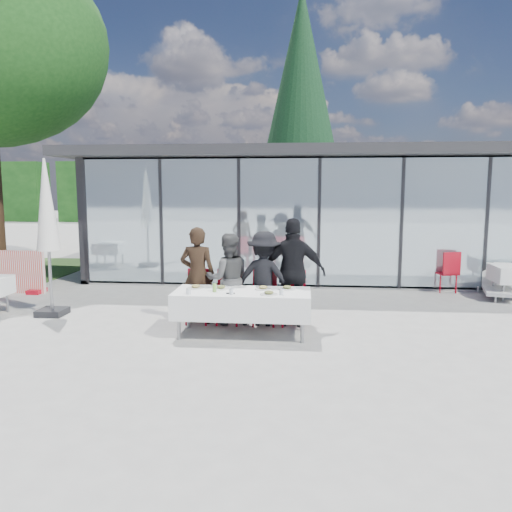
{
  "coord_description": "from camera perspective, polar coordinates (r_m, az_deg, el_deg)",
  "views": [
    {
      "loc": [
        0.64,
        -8.07,
        2.44
      ],
      "look_at": [
        -0.23,
        1.2,
        1.17
      ],
      "focal_mm": 35.0,
      "sensor_mm": 36.0,
      "label": 1
    }
  ],
  "objects": [
    {
      "name": "treeline",
      "position": [
        36.17,
        1.21,
        7.34
      ],
      "size": [
        62.5,
        2.0,
        4.4
      ],
      "color": "#133B12",
      "rests_on": "ground"
    },
    {
      "name": "diner_chair_b",
      "position": [
        9.11,
        -3.14,
        -4.32
      ],
      "size": [
        0.44,
        0.44,
        0.97
      ],
      "color": "#B30B1B",
      "rests_on": "ground"
    },
    {
      "name": "market_umbrella",
      "position": [
        10.25,
        -22.79,
        4.38
      ],
      "size": [
        0.5,
        0.5,
        3.0
      ],
      "color": "black",
      "rests_on": "ground"
    },
    {
      "name": "diner_chair_a",
      "position": [
        9.21,
        -6.57,
        -4.23
      ],
      "size": [
        0.44,
        0.44,
        0.97
      ],
      "color": "#B30B1B",
      "rests_on": "ground"
    },
    {
      "name": "dining_table",
      "position": [
        8.34,
        -1.58,
        -5.44
      ],
      "size": [
        2.26,
        0.96,
        0.75
      ],
      "color": "white",
      "rests_on": "ground"
    },
    {
      "name": "diner_b",
      "position": [
        8.99,
        -3.22,
        -2.63
      ],
      "size": [
        0.96,
        0.96,
        1.65
      ],
      "primitive_type": "imported",
      "rotation": [
        0.0,
        0.0,
        3.37
      ],
      "color": "#545454",
      "rests_on": "ground"
    },
    {
      "name": "lounger",
      "position": [
        12.63,
        25.88,
        -3.0
      ],
      "size": [
        0.91,
        1.44,
        0.72
      ],
      "color": "silver",
      "rests_on": "ground"
    },
    {
      "name": "diner_a",
      "position": [
        9.08,
        -6.69,
        -2.21
      ],
      "size": [
        0.66,
        0.66,
        1.76
      ],
      "primitive_type": "imported",
      "rotation": [
        0.0,
        0.0,
        3.11
      ],
      "color": "#2F2015",
      "rests_on": "ground"
    },
    {
      "name": "diner_chair_c",
      "position": [
        9.04,
        0.97,
        -4.41
      ],
      "size": [
        0.44,
        0.44,
        0.97
      ],
      "color": "#B30B1B",
      "rests_on": "ground"
    },
    {
      "name": "drinking_glasses",
      "position": [
        8.02,
        -2.57,
        -4.07
      ],
      "size": [
        1.56,
        0.15,
        0.1
      ],
      "color": "silver",
      "rests_on": "dining_table"
    },
    {
      "name": "plate_a",
      "position": [
        8.56,
        -6.89,
        -3.54
      ],
      "size": [
        0.29,
        0.29,
        0.07
      ],
      "color": "white",
      "rests_on": "dining_table"
    },
    {
      "name": "pavilion",
      "position": [
        16.29,
        10.24,
        6.57
      ],
      "size": [
        14.8,
        8.8,
        3.44
      ],
      "color": "gray",
      "rests_on": "ground"
    },
    {
      "name": "diner_chair_d",
      "position": [
        9.02,
        4.3,
        -4.46
      ],
      "size": [
        0.44,
        0.44,
        0.97
      ],
      "color": "#B30B1B",
      "rests_on": "ground"
    },
    {
      "name": "conifer_tree",
      "position": [
        21.37,
        5.16,
        17.25
      ],
      "size": [
        4.0,
        4.0,
        10.5
      ],
      "color": "#382316",
      "rests_on": "ground"
    },
    {
      "name": "diner_c",
      "position": [
        8.92,
        0.94,
        -2.58
      ],
      "size": [
        1.27,
        1.27,
        1.69
      ],
      "primitive_type": "imported",
      "rotation": [
        0.0,
        0.0,
        2.96
      ],
      "color": "black",
      "rests_on": "ground"
    },
    {
      "name": "plate_c",
      "position": [
        8.41,
        0.83,
        -3.69
      ],
      "size": [
        0.29,
        0.29,
        0.07
      ],
      "color": "white",
      "rests_on": "dining_table"
    },
    {
      "name": "plate_b",
      "position": [
        8.46,
        -4.02,
        -3.64
      ],
      "size": [
        0.29,
        0.29,
        0.07
      ],
      "color": "white",
      "rests_on": "dining_table"
    },
    {
      "name": "spare_chair_b",
      "position": [
        12.56,
        21.17,
        -1.5
      ],
      "size": [
        0.55,
        0.55,
        0.97
      ],
      "color": "#B30B1B",
      "rests_on": "ground"
    },
    {
      "name": "folded_eyeglasses",
      "position": [
        8.09,
        -2.93,
        -4.28
      ],
      "size": [
        0.14,
        0.03,
        0.01
      ],
      "primitive_type": "cube",
      "color": "black",
      "rests_on": "dining_table"
    },
    {
      "name": "plate_d",
      "position": [
        8.43,
        3.58,
        -3.68
      ],
      "size": [
        0.29,
        0.29,
        0.07
      ],
      "color": "white",
      "rests_on": "dining_table"
    },
    {
      "name": "ground",
      "position": [
        8.45,
        0.8,
        -9.04
      ],
      "size": [
        90.0,
        90.0,
        0.0
      ],
      "primitive_type": "plane",
      "color": "#9E9B95",
      "rests_on": "ground"
    },
    {
      "name": "diner_d",
      "position": [
        8.87,
        4.32,
        -1.88
      ],
      "size": [
        1.23,
        1.23,
        1.92
      ],
      "primitive_type": "imported",
      "rotation": [
        0.0,
        0.0,
        3.04
      ],
      "color": "black",
      "rests_on": "ground"
    },
    {
      "name": "juice_bottle",
      "position": [
        8.24,
        -4.77,
        -3.63
      ],
      "size": [
        0.06,
        0.06,
        0.14
      ],
      "primitive_type": "cylinder",
      "color": "#7FB44B",
      "rests_on": "dining_table"
    },
    {
      "name": "plate_extra",
      "position": [
        8.0,
        1.48,
        -4.29
      ],
      "size": [
        0.29,
        0.29,
        0.07
      ],
      "color": "white",
      "rests_on": "dining_table"
    }
  ]
}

